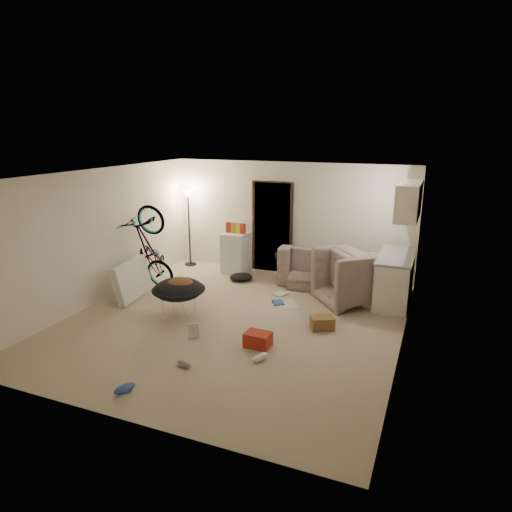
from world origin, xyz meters
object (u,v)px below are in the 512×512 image
at_px(sofa, 330,271).
at_px(juicer, 255,341).
at_px(kitchen_counter, 395,279).
at_px(floor_lamp, 188,212).
at_px(bicycle, 150,266).
at_px(tv_box, 132,280).
at_px(drink_case_a, 322,323).
at_px(armchair, 358,282).
at_px(mini_fridge, 236,253).
at_px(saucer_chair, 179,294).
at_px(drink_case_b, 258,340).

distance_m(sofa, juicer, 3.24).
bearing_deg(kitchen_counter, juicer, -121.95).
distance_m(floor_lamp, bicycle, 1.96).
height_order(sofa, tv_box, tv_box).
relative_size(sofa, tv_box, 1.88).
bearing_deg(kitchen_counter, bicycle, -166.68).
relative_size(bicycle, drink_case_a, 4.86).
xyz_separation_m(armchair, juicer, (-1.08, -2.53, -0.27)).
bearing_deg(tv_box, armchair, 12.43).
relative_size(armchair, juicer, 4.76).
xyz_separation_m(armchair, mini_fridge, (-2.93, 0.78, 0.09)).
relative_size(saucer_chair, drink_case_b, 2.42).
height_order(bicycle, saucer_chair, bicycle).
distance_m(floor_lamp, juicer, 4.77).
bearing_deg(bicycle, saucer_chair, -128.30).
xyz_separation_m(sofa, tv_box, (-3.39, -2.18, 0.06)).
distance_m(armchair, drink_case_a, 1.57).
bearing_deg(bicycle, juicer, -118.93).
height_order(kitchen_counter, drink_case_b, kitchen_counter).
bearing_deg(drink_case_a, saucer_chair, 159.79).
distance_m(drink_case_a, juicer, 1.28).
distance_m(kitchen_counter, drink_case_b, 3.23).
distance_m(floor_lamp, mini_fridge, 1.52).
relative_size(saucer_chair, juicer, 3.90).
bearing_deg(drink_case_b, bicycle, 153.93).
bearing_deg(kitchen_counter, drink_case_a, -118.44).
distance_m(mini_fridge, drink_case_b, 3.80).
bearing_deg(drink_case_a, bicycle, 141.62).
height_order(floor_lamp, mini_fridge, floor_lamp).
height_order(floor_lamp, drink_case_a, floor_lamp).
distance_m(kitchen_counter, tv_box, 5.04).
relative_size(armchair, bicycle, 0.63).
relative_size(saucer_chair, drink_case_a, 2.52).
relative_size(sofa, mini_fridge, 2.28).
xyz_separation_m(floor_lamp, armchair, (4.19, -0.88, -0.94)).
distance_m(armchair, bicycle, 4.19).
bearing_deg(tv_box, saucer_chair, -24.91).
bearing_deg(mini_fridge, armchair, -12.94).
relative_size(armchair, saucer_chair, 1.22).
bearing_deg(mini_fridge, bicycle, -122.78).
distance_m(floor_lamp, tv_box, 2.56).
relative_size(tv_box, juicer, 4.63).
xyz_separation_m(kitchen_counter, sofa, (-1.34, 0.45, -0.14)).
xyz_separation_m(mini_fridge, juicer, (1.85, -3.31, -0.36)).
bearing_deg(drink_case_a, juicer, -156.39).
height_order(kitchen_counter, mini_fridge, mini_fridge).
height_order(sofa, drink_case_b, sofa).
bearing_deg(tv_box, sofa, 25.06).
distance_m(floor_lamp, kitchen_counter, 4.95).
bearing_deg(mini_fridge, sofa, -0.58).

